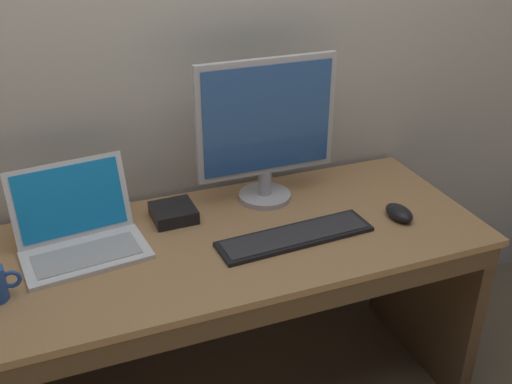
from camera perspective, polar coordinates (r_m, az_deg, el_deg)
back_wall at (r=2.00m, az=-6.07°, el=16.76°), size 4.37×0.04×2.68m
desk at (r=2.01m, az=-1.81°, el=-9.91°), size 1.57×0.67×0.72m
laptop_white at (r=1.87m, az=-16.35°, el=-3.76°), size 0.38×0.31×0.24m
external_monitor at (r=1.98m, az=0.99°, el=5.92°), size 0.48×0.18×0.50m
wired_keyboard at (r=1.87m, az=3.72°, el=-4.20°), size 0.50×0.16×0.02m
computer_mouse at (r=2.02m, az=13.42°, el=-1.92°), size 0.08×0.12×0.04m
external_drive_box at (r=1.98m, az=-7.83°, el=-1.96°), size 0.14×0.14×0.04m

